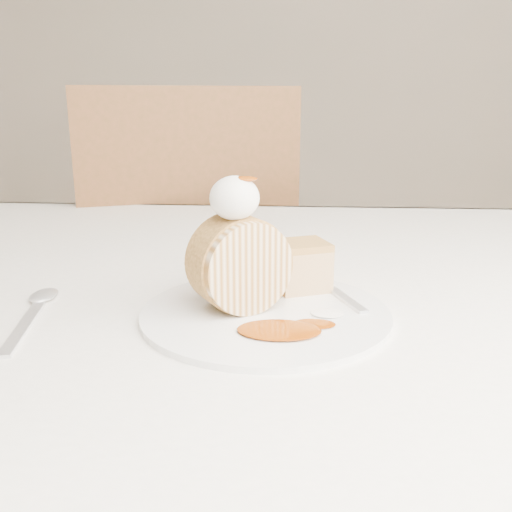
{
  "coord_description": "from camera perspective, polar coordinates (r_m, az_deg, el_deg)",
  "views": [
    {
      "loc": [
        0.03,
        -0.46,
        0.96
      ],
      "look_at": [
        -0.01,
        0.07,
        0.81
      ],
      "focal_mm": 40.0,
      "sensor_mm": 36.0,
      "label": 1
    }
  ],
  "objects": [
    {
      "name": "chair_far",
      "position": [
        1.36,
        -7.08,
        -1.53
      ],
      "size": [
        0.59,
        0.59,
        0.98
      ],
      "rotation": [
        0.0,
        0.0,
        3.5
      ],
      "color": "brown",
      "rests_on": "ground"
    },
    {
      "name": "cake_chunk",
      "position": [
        0.62,
        4.54,
        -1.28
      ],
      "size": [
        0.07,
        0.07,
        0.05
      ],
      "primitive_type": "cube",
      "rotation": [
        0.0,
        0.0,
        0.38
      ],
      "color": "tan",
      "rests_on": "plate"
    },
    {
      "name": "whipped_cream",
      "position": [
        0.54,
        -2.17,
        5.82
      ],
      "size": [
        0.05,
        0.05,
        0.04
      ],
      "primitive_type": "ellipsoid",
      "color": "white",
      "rests_on": "roulade_slice"
    },
    {
      "name": "spoon",
      "position": [
        0.58,
        -22.24,
        -6.62
      ],
      "size": [
        0.05,
        0.16,
        0.0
      ],
      "primitive_type": "cube",
      "rotation": [
        0.0,
        0.0,
        0.19
      ],
      "color": "silver",
      "rests_on": "table"
    },
    {
      "name": "roulade_slice",
      "position": [
        0.56,
        -1.61,
        -0.81
      ],
      "size": [
        0.1,
        0.09,
        0.09
      ],
      "primitive_type": "cylinder",
      "rotation": [
        1.57,
        0.0,
        0.57
      ],
      "color": "beige",
      "rests_on": "plate"
    },
    {
      "name": "caramel_pool",
      "position": [
        0.52,
        2.32,
        -7.38
      ],
      "size": [
        0.09,
        0.07,
        0.0
      ],
      "primitive_type": null,
      "rotation": [
        0.0,
        0.0,
        0.38
      ],
      "color": "#873505",
      "rests_on": "plate"
    },
    {
      "name": "table",
      "position": [
        0.73,
        1.6,
        -8.64
      ],
      "size": [
        1.4,
        0.9,
        0.75
      ],
      "color": "white",
      "rests_on": "ground"
    },
    {
      "name": "plate",
      "position": [
        0.57,
        0.94,
        -5.76
      ],
      "size": [
        0.32,
        0.32,
        0.01
      ],
      "primitive_type": "cylinder",
      "rotation": [
        0.0,
        0.0,
        0.38
      ],
      "color": "white",
      "rests_on": "table"
    },
    {
      "name": "fork",
      "position": [
        0.61,
        8.44,
        -3.88
      ],
      "size": [
        0.07,
        0.14,
        0.0
      ],
      "primitive_type": "cube",
      "rotation": [
        0.0,
        0.0,
        0.38
      ],
      "color": "silver",
      "rests_on": "plate"
    },
    {
      "name": "caramel_drizzle",
      "position": [
        0.53,
        -1.12,
        8.3
      ],
      "size": [
        0.02,
        0.02,
        0.01
      ],
      "primitive_type": "ellipsoid",
      "color": "#873505",
      "rests_on": "whipped_cream"
    }
  ]
}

